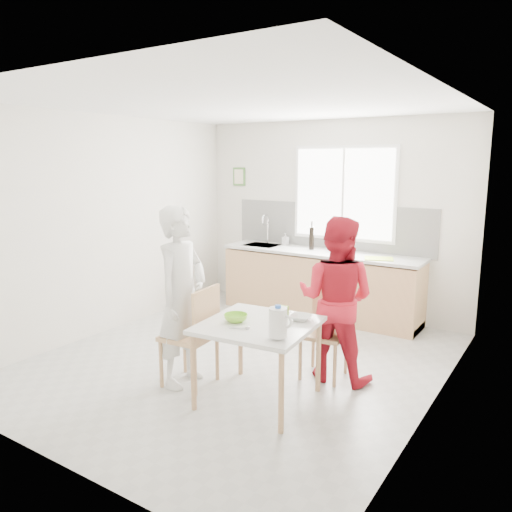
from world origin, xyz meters
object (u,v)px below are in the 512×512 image
Objects in this scene: bowl_white at (301,318)px; wine_bottle_b at (332,240)px; dining_table at (258,331)px; person_red at (336,299)px; person_white at (182,297)px; bowl_green at (236,318)px; milk_jug at (278,322)px; wine_bottle_a at (312,238)px; chair_left at (195,332)px; chair_far at (326,327)px.

wine_bottle_b is (-0.79, 2.41, 0.32)m from bowl_white.
person_red is at bearing 65.23° from dining_table.
person_white is 1.49m from person_red.
milk_jug reaches higher than bowl_green.
milk_jug is 0.82× the size of wine_bottle_a.
dining_table is at bearing -134.70° from bowl_white.
bowl_white is 2.62m from wine_bottle_a.
person_red reaches higher than milk_jug.
person_white reaches higher than person_red.
bowl_green is 0.58m from milk_jug.
chair_left is at bearing -93.21° from wine_bottle_b.
chair_far is at bearing 72.33° from dining_table.
milk_jug reaches higher than chair_far.
bowl_green reaches higher than dining_table.
chair_far reaches higher than bowl_white.
person_red is (0.11, -0.03, 0.32)m from chair_far.
chair_left is 0.57× the size of person_white.
chair_left is 5.06× the size of bowl_white.
wine_bottle_b reaches higher than chair_far.
chair_left is 1.09× the size of chair_far.
dining_table is 3.45× the size of wine_bottle_b.
dining_table is 3.95× the size of milk_jug.
chair_far is 2.08m from wine_bottle_b.
person_red is (1.19, 0.89, -0.05)m from person_white.
bowl_white is at bearing 45.30° from dining_table.
milk_jug is (1.02, -0.18, 0.33)m from chair_left.
wine_bottle_a is at bearing 102.77° from bowl_green.
wine_bottle_a reaches higher than milk_jug.
chair_far is at bearing 90.46° from bowl_white.
person_red is at bearing -58.62° from person_white.
chair_left is (-0.67, -0.06, -0.11)m from dining_table.
wine_bottle_a reaches higher than bowl_green.
person_white is 5.42× the size of wine_bottle_a.
milk_jug is at bearing 74.33° from chair_left.
dining_table is 0.69m from chair_left.
milk_jug is 0.87× the size of wine_bottle_b.
chair_left is 0.36m from person_white.
person_white reaches higher than chair_left.
person_red reaches higher than wine_bottle_b.
person_red is at bearing 124.52° from chair_left.
wine_bottle_b reaches higher than bowl_green.
chair_left is 3.06× the size of wine_bottle_a.
wine_bottle_a is 0.29m from wine_bottle_b.
wine_bottle_b is (0.15, 2.75, 0.53)m from chair_left.
person_red is 1.05m from bowl_green.
chair_far is at bearing -22.19° from person_red.
bowl_green is at bearing 84.00° from chair_left.
bowl_green is 2.79m from wine_bottle_a.
person_white is 8.17× the size of bowl_green.
bowl_white is 0.74× the size of milk_jug.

